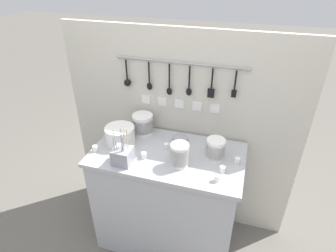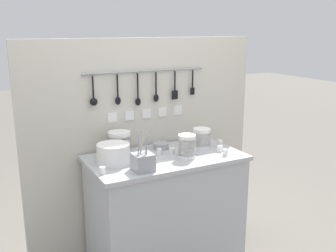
{
  "view_description": "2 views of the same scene",
  "coord_description": "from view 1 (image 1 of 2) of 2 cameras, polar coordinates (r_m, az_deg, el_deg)",
  "views": [
    {
      "loc": [
        0.49,
        -1.58,
        2.13
      ],
      "look_at": [
        -0.0,
        0.03,
        1.12
      ],
      "focal_mm": 30.0,
      "sensor_mm": 36.0,
      "label": 1
    },
    {
      "loc": [
        -1.23,
        -2.39,
        1.81
      ],
      "look_at": [
        0.02,
        -0.01,
        1.13
      ],
      "focal_mm": 42.0,
      "sensor_mm": 36.0,
      "label": 2
    }
  ],
  "objects": [
    {
      "name": "bowl_stack_nested_right",
      "position": [
        2.25,
        -5.13,
        0.37
      ],
      "size": [
        0.16,
        0.16,
        0.17
      ],
      "color": "white",
      "rests_on": "counter"
    },
    {
      "name": "cup_centre",
      "position": [
        2.09,
        -0.34,
        -4.16
      ],
      "size": [
        0.04,
        0.04,
        0.05
      ],
      "color": "white",
      "rests_on": "counter"
    },
    {
      "name": "counter",
      "position": [
        2.36,
        -0.1,
        -14.38
      ],
      "size": [
        1.11,
        0.61,
        0.91
      ],
      "color": "#ADAFB5",
      "rests_on": "ground"
    },
    {
      "name": "cup_edge_near",
      "position": [
        2.01,
        -4.92,
        -5.97
      ],
      "size": [
        0.04,
        0.04,
        0.05
      ],
      "color": "white",
      "rests_on": "counter"
    },
    {
      "name": "back_wall",
      "position": [
        2.35,
        2.33,
        -1.51
      ],
      "size": [
        1.91,
        0.09,
        1.73
      ],
      "color": "beige",
      "rests_on": "ground"
    },
    {
      "name": "steel_mixing_bowl",
      "position": [
        2.17,
        2.54,
        -2.7
      ],
      "size": [
        0.12,
        0.12,
        0.04
      ],
      "color": "#93969E",
      "rests_on": "counter"
    },
    {
      "name": "bowl_stack_wide_centre",
      "position": [
        2.0,
        9.61,
        -4.61
      ],
      "size": [
        0.13,
        0.13,
        0.15
      ],
      "color": "white",
      "rests_on": "counter"
    },
    {
      "name": "cup_front_left",
      "position": [
        2.01,
        13.89,
        -6.9
      ],
      "size": [
        0.04,
        0.04,
        0.05
      ],
      "color": "white",
      "rests_on": "counter"
    },
    {
      "name": "cutlery_caddy",
      "position": [
        1.96,
        -9.19,
        -5.93
      ],
      "size": [
        0.13,
        0.13,
        0.27
      ],
      "color": "#93969E",
      "rests_on": "counter"
    },
    {
      "name": "bowl_stack_back_corner",
      "position": [
        1.9,
        2.38,
        -5.88
      ],
      "size": [
        0.12,
        0.12,
        0.17
      ],
      "color": "white",
      "rests_on": "counter"
    },
    {
      "name": "cup_back_right",
      "position": [
        1.84,
        9.9,
        -10.38
      ],
      "size": [
        0.04,
        0.04,
        0.05
      ],
      "color": "white",
      "rests_on": "counter"
    },
    {
      "name": "cup_front_right",
      "position": [
        1.91,
        10.97,
        -8.61
      ],
      "size": [
        0.04,
        0.04,
        0.05
      ],
      "color": "white",
      "rests_on": "counter"
    },
    {
      "name": "ground_plane",
      "position": [
        2.7,
        -0.09,
        -21.18
      ],
      "size": [
        20.0,
        20.0,
        0.0
      ],
      "primitive_type": "plane",
      "color": "#666059"
    },
    {
      "name": "cup_edge_far",
      "position": [
        2.04,
        1.65,
        -5.12
      ],
      "size": [
        0.04,
        0.04,
        0.05
      ],
      "color": "white",
      "rests_on": "counter"
    },
    {
      "name": "plate_stack",
      "position": [
        2.16,
        -9.7,
        -1.87
      ],
      "size": [
        0.22,
        0.22,
        0.14
      ],
      "color": "white",
      "rests_on": "counter"
    },
    {
      "name": "cup_back_left",
      "position": [
        2.13,
        -14.58,
        -4.47
      ],
      "size": [
        0.04,
        0.04,
        0.05
      ],
      "color": "white",
      "rests_on": "counter"
    }
  ]
}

